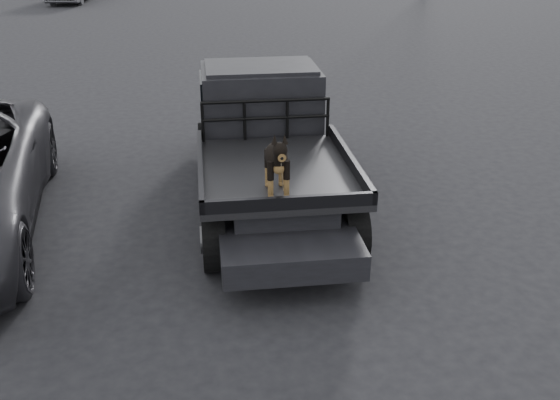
{
  "coord_description": "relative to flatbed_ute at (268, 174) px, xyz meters",
  "views": [
    {
      "loc": [
        -0.94,
        -5.81,
        3.86
      ],
      "look_at": [
        -0.2,
        -0.19,
        1.22
      ],
      "focal_mm": 40.0,
      "sensor_mm": 36.0,
      "label": 1
    }
  ],
  "objects": [
    {
      "name": "ground",
      "position": [
        0.05,
        -2.32,
        -0.46
      ],
      "size": [
        120.0,
        120.0,
        0.0
      ],
      "primitive_type": "plane",
      "color": "black",
      "rests_on": "ground"
    },
    {
      "name": "flatbed_ute",
      "position": [
        0.0,
        0.0,
        0.0
      ],
      "size": [
        2.0,
        5.4,
        0.92
      ],
      "primitive_type": null,
      "color": "black",
      "rests_on": "ground"
    },
    {
      "name": "ute_cab",
      "position": [
        0.0,
        0.95,
        0.9
      ],
      "size": [
        1.72,
        1.3,
        0.88
      ],
      "primitive_type": null,
      "color": "black",
      "rests_on": "flatbed_ute"
    },
    {
      "name": "headache_rack",
      "position": [
        0.0,
        0.2,
        0.74
      ],
      "size": [
        1.8,
        0.08,
        0.55
      ],
      "primitive_type": null,
      "color": "black",
      "rests_on": "flatbed_ute"
    },
    {
      "name": "dog",
      "position": [
        -0.08,
        -1.64,
        0.83
      ],
      "size": [
        0.32,
        0.6,
        0.74
      ],
      "primitive_type": null,
      "color": "black",
      "rests_on": "flatbed_ute"
    }
  ]
}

